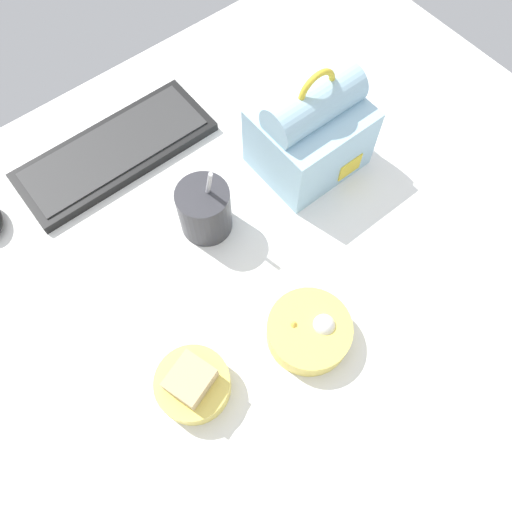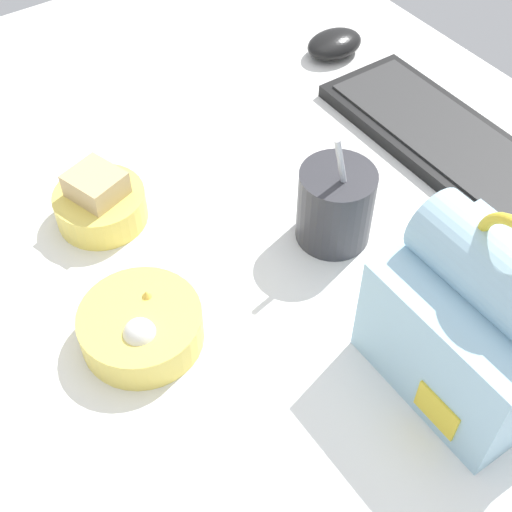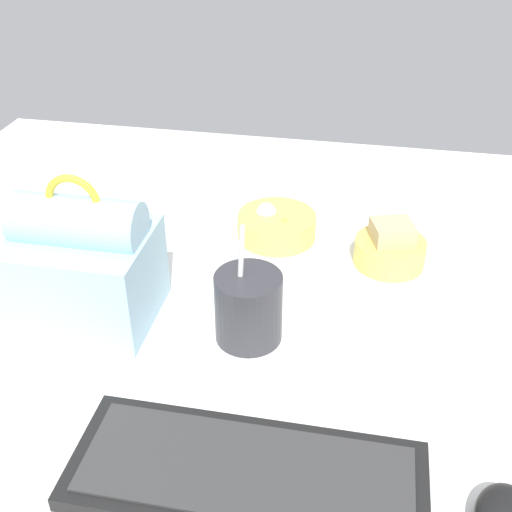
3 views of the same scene
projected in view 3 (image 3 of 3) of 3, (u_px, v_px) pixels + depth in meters
The scene contains 6 objects.
desk_surface at pixel (266, 287), 97.02cm from camera, with size 140.00×110.00×2.00cm.
keyboard at pixel (247, 475), 65.98cm from camera, with size 36.78×14.37×2.10cm.
lunch_bag at pixel (85, 266), 85.47cm from camera, with size 17.97×15.49×21.62cm.
soup_cup at pixel (246, 306), 83.23cm from camera, with size 8.87×8.87×16.18cm.
bento_bowl_sandwich at pixel (390, 249), 99.30cm from camera, with size 11.00×11.00×7.18cm.
bento_bowl_snacks at pixel (277, 225), 106.12cm from camera, with size 12.97×12.97×5.60cm.
Camera 3 is at (-13.52, 77.52, 57.96)cm, focal length 45.00 mm.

